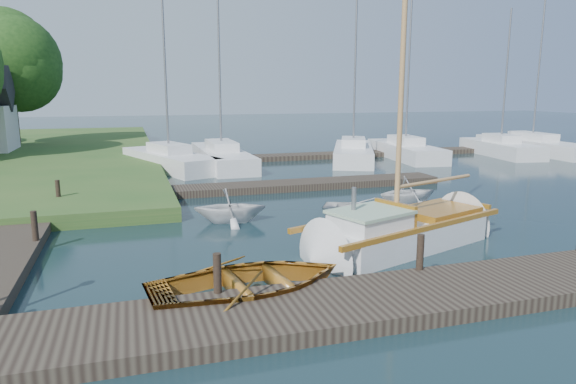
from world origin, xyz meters
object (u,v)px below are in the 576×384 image
object	(u,v)px
sailboat	(404,233)
tender_c	(373,207)
tender_b	(230,204)
marina_boat_0	(169,159)
mooring_post_4	(35,226)
marina_boat_1	(222,156)
dinghy	(250,277)
marina_boat_7	(532,145)
tree_7	(10,62)
tender_d	(408,190)
marina_boat_4	(405,149)
marina_boat_6	(500,147)
mooring_post_1	(217,273)
mooring_post_2	(420,252)
mooring_post_5	(58,191)
marina_boat_3	(353,151)

from	to	relation	value
sailboat	tender_c	distance (m)	3.32
tender_b	marina_boat_0	size ratio (longest dim) A/B	0.21
mooring_post_4	marina_boat_1	size ratio (longest dim) A/B	0.08
dinghy	tender_b	bearing A→B (deg)	-14.42
marina_boat_0	dinghy	bearing A→B (deg)	160.38
marina_boat_0	marina_boat_7	size ratio (longest dim) A/B	0.86
mooring_post_4	tree_7	bearing A→B (deg)	100.86
tender_d	marina_boat_7	distance (m)	20.84
marina_boat_4	marina_boat_6	distance (m)	6.79
mooring_post_1	mooring_post_2	bearing A→B (deg)	0.00
mooring_post_4	sailboat	size ratio (longest dim) A/B	0.08
mooring_post_1	mooring_post_5	xyz separation A→B (m)	(-4.00, 10.00, 0.00)
dinghy	marina_boat_6	world-z (taller)	marina_boat_6
marina_boat_6	marina_boat_7	world-z (taller)	marina_boat_7
mooring_post_1	dinghy	size ratio (longest dim) A/B	0.19
sailboat	tree_7	world-z (taller)	tree_7
marina_boat_4	mooring_post_2	bearing A→B (deg)	157.56
mooring_post_1	tree_7	distance (m)	32.79
mooring_post_1	tender_c	size ratio (longest dim) A/B	0.24
marina_boat_3	mooring_post_4	bearing A→B (deg)	156.34
dinghy	marina_boat_0	distance (m)	18.78
mooring_post_4	marina_boat_3	distance (m)	21.05
mooring_post_2	marina_boat_3	size ratio (longest dim) A/B	0.06
marina_boat_1	tree_7	distance (m)	17.88
mooring_post_1	marina_boat_1	bearing A→B (deg)	79.73
mooring_post_5	tender_c	bearing A→B (deg)	-22.23
tree_7	dinghy	bearing A→B (deg)	-72.47
mooring_post_1	tender_c	xyz separation A→B (m)	(6.25, 5.81, -0.36)
marina_boat_6	marina_boat_3	bearing A→B (deg)	95.81
mooring_post_2	marina_boat_6	bearing A→B (deg)	46.86
tender_b	marina_boat_6	world-z (taller)	marina_boat_6
marina_boat_1	marina_boat_3	size ratio (longest dim) A/B	0.78
dinghy	marina_boat_1	size ratio (longest dim) A/B	0.43
mooring_post_1	tree_7	bearing A→B (deg)	106.16
tree_7	mooring_post_5	bearing A→B (deg)	-76.64
marina_boat_0	marina_boat_6	world-z (taller)	marina_boat_0
tender_c	tree_7	distance (m)	30.06
mooring_post_1	sailboat	bearing A→B (deg)	24.58
tender_b	marina_boat_7	size ratio (longest dim) A/B	0.18
mooring_post_4	tender_b	size ratio (longest dim) A/B	0.35
mooring_post_2	tender_c	distance (m)	6.08
mooring_post_4	marina_boat_3	size ratio (longest dim) A/B	0.06
mooring_post_5	tender_d	bearing A→B (deg)	-13.60
marina_boat_3	tree_7	bearing A→B (deg)	84.06
tender_d	marina_boat_7	bearing A→B (deg)	-57.01
mooring_post_2	dinghy	bearing A→B (deg)	175.47
mooring_post_4	mooring_post_5	distance (m)	5.00
marina_boat_7	tender_d	bearing A→B (deg)	129.86
marina_boat_0	marina_boat_3	size ratio (longest dim) A/B	0.86
mooring_post_4	tender_c	distance (m)	10.29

